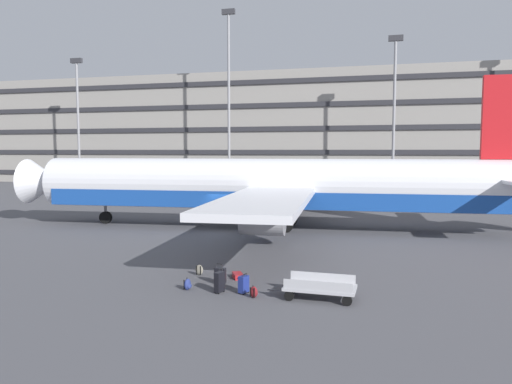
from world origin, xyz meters
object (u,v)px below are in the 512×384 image
(suitcase_teal, at_px, (244,284))
(backpack_upright, at_px, (188,285))
(suitcase_small, at_px, (238,276))
(backpack_black, at_px, (254,292))
(suitcase_silver, at_px, (219,282))
(baggage_cart, at_px, (320,287))
(backpack_red, at_px, (199,270))
(suitcase_navy, at_px, (220,275))
(airliner, at_px, (276,187))

(suitcase_teal, distance_m, backpack_upright, 2.26)
(suitcase_small, relative_size, backpack_black, 1.71)
(suitcase_silver, height_order, baggage_cart, suitcase_silver)
(baggage_cart, bearing_deg, backpack_black, -168.91)
(backpack_upright, bearing_deg, backpack_black, -6.37)
(suitcase_small, relative_size, backpack_red, 1.60)
(suitcase_small, relative_size, backpack_upright, 1.65)
(suitcase_small, bearing_deg, backpack_upright, -122.81)
(suitcase_navy, xyz_separation_m, backpack_upright, (-0.95, -1.13, -0.14))
(suitcase_silver, relative_size, baggage_cart, 0.29)
(suitcase_silver, bearing_deg, backpack_upright, 177.89)
(suitcase_small, distance_m, backpack_red, 1.79)
(suitcase_navy, bearing_deg, backpack_upright, -130.26)
(suitcase_silver, relative_size, backpack_black, 1.99)
(airliner, height_order, suitcase_small, airliner)
(baggage_cart, bearing_deg, suitcase_small, 151.83)
(suitcase_teal, bearing_deg, suitcase_silver, -170.95)
(suitcase_teal, height_order, backpack_black, suitcase_teal)
(airliner, height_order, suitcase_navy, airliner)
(backpack_upright, xyz_separation_m, backpack_black, (2.76, -0.31, -0.01))
(suitcase_navy, height_order, suitcase_teal, suitcase_navy)
(backpack_red, xyz_separation_m, backpack_upright, (0.39, -2.26, -0.01))
(suitcase_silver, height_order, suitcase_navy, suitcase_silver)
(airliner, distance_m, suitcase_teal, 15.91)
(airliner, distance_m, backpack_red, 13.69)
(backpack_red, distance_m, backpack_upright, 2.29)
(suitcase_small, relative_size, suitcase_navy, 0.96)
(backpack_upright, relative_size, backpack_black, 1.04)
(suitcase_teal, height_order, backpack_upright, suitcase_teal)
(backpack_upright, bearing_deg, backpack_red, 99.79)
(suitcase_small, distance_m, suitcase_teal, 2.25)
(suitcase_small, height_order, suitcase_teal, suitcase_teal)
(suitcase_silver, distance_m, suitcase_teal, 0.94)
(backpack_black, bearing_deg, suitcase_silver, 169.76)
(backpack_black, bearing_deg, suitcase_small, 118.84)
(suitcase_small, relative_size, suitcase_teal, 1.06)
(suitcase_navy, height_order, backpack_black, suitcase_navy)
(suitcase_teal, xyz_separation_m, backpack_upright, (-2.25, -0.10, -0.15))
(suitcase_silver, height_order, backpack_red, suitcase_silver)
(suitcase_navy, bearing_deg, baggage_cart, -12.99)
(backpack_upright, relative_size, baggage_cart, 0.15)
(suitcase_small, distance_m, suitcase_navy, 1.16)
(suitcase_silver, relative_size, suitcase_navy, 1.12)
(airliner, bearing_deg, suitcase_silver, -85.77)
(suitcase_silver, distance_m, suitcase_small, 2.24)
(suitcase_silver, height_order, backpack_black, suitcase_silver)
(suitcase_small, height_order, suitcase_navy, suitcase_navy)
(backpack_upright, bearing_deg, suitcase_navy, 49.74)
(suitcase_small, xyz_separation_m, backpack_black, (1.36, -2.48, 0.10))
(suitcase_navy, bearing_deg, suitcase_teal, -38.50)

